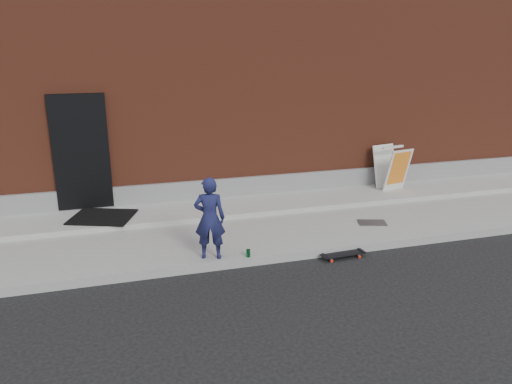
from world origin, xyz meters
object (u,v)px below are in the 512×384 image
object	(u,v)px
pizza_sign	(392,168)
soda_can	(248,253)
skateboard	(343,254)
child	(210,218)

from	to	relation	value
pizza_sign	soda_can	bearing A→B (deg)	-148.32
skateboard	pizza_sign	size ratio (longest dim) A/B	0.77
child	soda_can	world-z (taller)	child
child	pizza_sign	xyz separation A→B (m)	(4.60, 2.33, -0.08)
skateboard	soda_can	xyz separation A→B (m)	(-1.60, 0.17, 0.15)
child	pizza_sign	world-z (taller)	child
skateboard	pizza_sign	xyz separation A→B (m)	(2.42, 2.65, 0.67)
child	skateboard	bearing A→B (deg)	-173.07
skateboard	soda_can	distance (m)	1.61
skateboard	pizza_sign	world-z (taller)	pizza_sign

